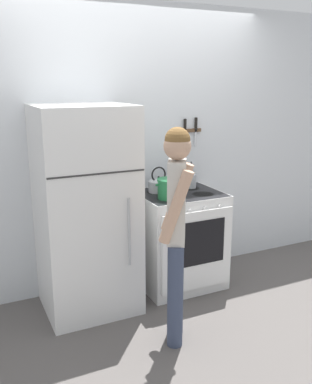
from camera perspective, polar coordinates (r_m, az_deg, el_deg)
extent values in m
plane|color=#5B5654|center=(4.31, -2.51, -11.16)|extent=(14.00, 14.00, 0.00)
cube|color=silver|center=(3.96, -2.89, 5.88)|extent=(10.00, 0.06, 2.55)
cube|color=white|center=(3.52, -9.28, -2.51)|extent=(0.75, 0.68, 1.70)
cube|color=#2D2D2D|center=(3.11, -7.78, 2.39)|extent=(0.73, 0.01, 0.01)
cylinder|color=#B2B5BA|center=(3.30, -3.59, -5.36)|extent=(0.02, 0.02, 0.54)
cube|color=white|center=(4.00, 3.12, -6.32)|extent=(0.74, 0.61, 0.89)
cube|color=black|center=(3.87, 3.21, -0.28)|extent=(0.73, 0.60, 0.02)
cube|color=black|center=(3.78, 5.14, -7.80)|extent=(0.64, 0.05, 0.67)
cylinder|color=black|center=(3.69, 1.84, -0.90)|extent=(0.19, 0.19, 0.01)
cylinder|color=black|center=(3.85, 6.26, -0.33)|extent=(0.19, 0.19, 0.01)
cylinder|color=black|center=(3.90, 0.20, -0.04)|extent=(0.19, 0.19, 0.01)
cylinder|color=black|center=(4.05, 4.46, 0.48)|extent=(0.19, 0.19, 0.01)
cylinder|color=silver|center=(3.52, 2.48, -2.83)|extent=(0.04, 0.02, 0.04)
cylinder|color=silver|center=(3.59, 4.57, -2.51)|extent=(0.04, 0.02, 0.04)
cylinder|color=silver|center=(3.66, 6.59, -2.21)|extent=(0.04, 0.02, 0.04)
cylinder|color=silver|center=(3.74, 8.52, -1.92)|extent=(0.04, 0.02, 0.04)
cube|color=white|center=(3.74, 5.50, -7.75)|extent=(0.68, 0.03, 0.71)
cube|color=black|center=(3.70, 5.69, -6.84)|extent=(0.52, 0.01, 0.40)
cylinder|color=#237A42|center=(3.67, 1.85, 0.30)|extent=(0.21, 0.21, 0.15)
cylinder|color=#237A42|center=(3.65, 1.86, 1.62)|extent=(0.22, 0.22, 0.02)
sphere|color=black|center=(3.64, 1.86, 1.94)|extent=(0.03, 0.03, 0.03)
cylinder|color=#237A42|center=(3.60, 0.20, 0.94)|extent=(0.03, 0.02, 0.02)
cylinder|color=#237A42|center=(3.71, 3.46, 1.31)|extent=(0.03, 0.02, 0.02)
cylinder|color=silver|center=(3.89, 0.35, 0.74)|extent=(0.19, 0.19, 0.10)
cone|color=silver|center=(3.88, 0.35, 1.66)|extent=(0.18, 0.18, 0.03)
sphere|color=black|center=(3.87, 0.35, 1.99)|extent=(0.02, 0.02, 0.02)
cone|color=silver|center=(3.93, 1.51, 1.02)|extent=(0.10, 0.03, 0.08)
torus|color=black|center=(3.87, 0.35, 2.35)|extent=(0.14, 0.01, 0.14)
cylinder|color=#B7BABF|center=(4.05, 4.66, 1.46)|extent=(0.10, 0.10, 0.13)
cylinder|color=#9E7547|center=(4.02, 4.70, 2.18)|extent=(0.03, 0.02, 0.19)
cylinder|color=#232326|center=(4.01, 4.88, 2.44)|extent=(0.02, 0.05, 0.23)
cylinder|color=#B2B5BA|center=(4.04, 4.40, 2.59)|extent=(0.05, 0.03, 0.24)
cylinder|color=#4C4C51|center=(4.05, 4.85, 2.31)|extent=(0.02, 0.02, 0.20)
cylinder|color=#C63D33|center=(4.04, 4.46, 2.36)|extent=(0.02, 0.02, 0.20)
cylinder|color=#38425B|center=(3.13, 2.56, -13.76)|extent=(0.11, 0.11, 0.77)
cylinder|color=#38425B|center=(3.27, 2.67, -12.48)|extent=(0.11, 0.11, 0.77)
cube|color=beige|center=(2.95, 2.77, -1.36)|extent=(0.21, 0.25, 0.58)
cylinder|color=tan|center=(2.83, 2.68, -2.03)|extent=(0.24, 0.18, 0.51)
cylinder|color=tan|center=(3.06, 2.85, -0.75)|extent=(0.24, 0.18, 0.51)
sphere|color=tan|center=(2.86, 2.87, 6.13)|extent=(0.19, 0.19, 0.19)
sphere|color=brown|center=(2.86, 2.88, 6.97)|extent=(0.17, 0.17, 0.17)
cube|color=brown|center=(4.15, 4.54, 8.18)|extent=(0.24, 0.02, 0.03)
cube|color=silver|center=(4.12, 3.84, 7.06)|extent=(0.03, 0.00, 0.16)
cube|color=black|center=(4.10, 3.89, 8.92)|extent=(0.02, 0.02, 0.11)
cube|color=silver|center=(4.18, 5.29, 7.11)|extent=(0.02, 0.00, 0.16)
cube|color=black|center=(4.16, 5.35, 9.03)|extent=(0.02, 0.02, 0.12)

